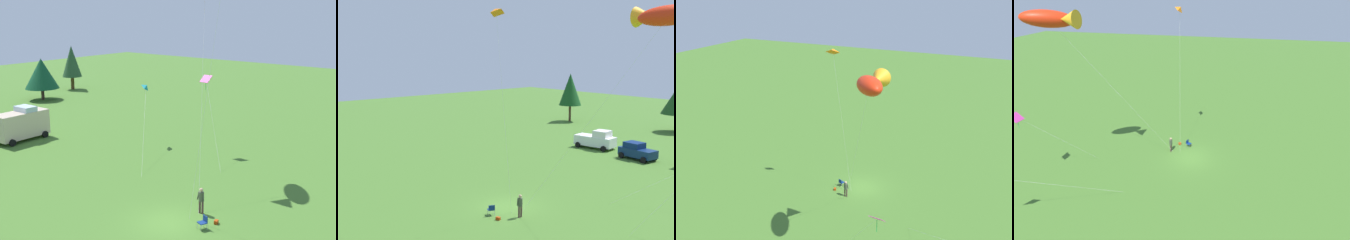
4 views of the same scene
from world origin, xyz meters
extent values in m
plane|color=#426E27|center=(0.00, 0.00, 0.00)|extent=(160.00, 160.00, 0.00)
cylinder|color=#4D3230|center=(2.42, -0.94, 0.42)|extent=(0.14, 0.14, 0.85)
cylinder|color=#4D3230|center=(2.42, -0.72, 0.42)|extent=(0.14, 0.14, 0.85)
cylinder|color=#3F4836|center=(2.42, -0.83, 1.16)|extent=(0.34, 0.34, 0.62)
sphere|color=tan|center=(2.42, -0.83, 1.62)|extent=(0.24, 0.24, 0.24)
cylinder|color=#3F4836|center=(2.36, -1.03, 1.19)|extent=(0.09, 0.14, 0.56)
cylinder|color=#3F4836|center=(2.36, -0.63, 1.19)|extent=(0.09, 0.20, 0.56)
cube|color=navy|center=(0.63, -2.16, 0.42)|extent=(0.63, 0.63, 0.04)
cube|color=navy|center=(0.83, -2.25, 0.62)|extent=(0.23, 0.46, 0.40)
cylinder|color=#A5A8AD|center=(0.35, -2.27, 0.21)|extent=(0.03, 0.03, 0.42)
cylinder|color=#A5A8AD|center=(0.52, -1.88, 0.21)|extent=(0.03, 0.03, 0.42)
cylinder|color=#A5A8AD|center=(0.74, -2.43, 0.21)|extent=(0.03, 0.03, 0.42)
cylinder|color=#A5A8AD|center=(0.91, -2.05, 0.21)|extent=(0.03, 0.03, 0.42)
cube|color=#A4360B|center=(1.77, -2.42, 0.11)|extent=(0.37, 0.31, 0.22)
ellipsoid|color=red|center=(10.48, 4.69, 14.49)|extent=(4.22, 3.64, 1.71)
cone|color=#F5A81F|center=(8.69, 4.69, 14.49)|extent=(1.39, 1.40, 1.40)
sphere|color=yellow|center=(11.57, 5.12, 14.64)|extent=(0.34, 0.34, 0.34)
cylinder|color=silver|center=(6.34, 1.95, 7.24)|extent=(8.29, 5.49, 14.49)
cylinder|color=#4C3823|center=(2.20, -0.79, 0.00)|extent=(0.04, 0.04, 0.01)
cylinder|color=silver|center=(8.80, 9.76, 2.68)|extent=(7.64, 6.23, 5.36)
cylinder|color=#4C3823|center=(4.99, 6.65, 0.00)|extent=(0.04, 0.04, 0.01)
pyramid|color=orange|center=(1.63, -2.52, 14.86)|extent=(0.83, 1.11, 0.67)
cylinder|color=silver|center=(1.53, -1.60, 7.36)|extent=(0.44, 1.82, 14.72)
cylinder|color=#4C3823|center=(1.32, -0.70, 0.00)|extent=(0.04, 0.04, 0.01)
cube|color=#D03798|center=(14.01, 6.85, 6.68)|extent=(0.80, 0.97, 0.60)
cylinder|color=green|center=(14.01, 6.85, 6.12)|extent=(0.04, 0.04, 0.92)
cylinder|color=silver|center=(11.87, 4.60, 3.34)|extent=(4.29, 4.52, 6.68)
camera|label=1|loc=(-20.70, -16.70, 12.99)|focal=50.00mm
camera|label=2|loc=(26.68, -23.39, 12.45)|focal=50.00mm
camera|label=3|loc=(34.52, 14.21, 21.52)|focal=42.00mm
camera|label=4|loc=(-4.33, 23.34, 16.57)|focal=28.00mm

